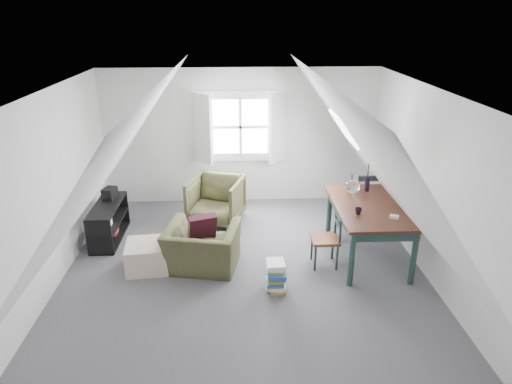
{
  "coord_description": "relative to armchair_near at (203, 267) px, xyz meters",
  "views": [
    {
      "loc": [
        -0.1,
        -5.42,
        3.42
      ],
      "look_at": [
        0.18,
        0.6,
        1.01
      ],
      "focal_mm": 32.0,
      "sensor_mm": 36.0,
      "label": 1
    }
  ],
  "objects": [
    {
      "name": "floor",
      "position": [
        0.59,
        -0.27,
        0.0
      ],
      "size": [
        5.5,
        5.5,
        0.0
      ],
      "primitive_type": "plane",
      "color": "#4D4C52",
      "rests_on": "ground"
    },
    {
      "name": "ceiling",
      "position": [
        0.59,
        -0.27,
        2.5
      ],
      "size": [
        5.5,
        5.5,
        0.0
      ],
      "primitive_type": "plane",
      "rotation": [
        3.14,
        0.0,
        0.0
      ],
      "color": "white",
      "rests_on": "wall_back"
    },
    {
      "name": "wall_back",
      "position": [
        0.59,
        2.48,
        1.25
      ],
      "size": [
        5.0,
        0.0,
        5.0
      ],
      "primitive_type": "plane",
      "rotation": [
        1.57,
        0.0,
        0.0
      ],
      "color": "silver",
      "rests_on": "ground"
    },
    {
      "name": "wall_front",
      "position": [
        0.59,
        -3.02,
        1.25
      ],
      "size": [
        5.0,
        0.0,
        5.0
      ],
      "primitive_type": "plane",
      "rotation": [
        -1.57,
        0.0,
        0.0
      ],
      "color": "silver",
      "rests_on": "ground"
    },
    {
      "name": "wall_left",
      "position": [
        -1.91,
        -0.27,
        1.25
      ],
      "size": [
        0.0,
        5.5,
        5.5
      ],
      "primitive_type": "plane",
      "rotation": [
        1.57,
        0.0,
        1.57
      ],
      "color": "silver",
      "rests_on": "ground"
    },
    {
      "name": "wall_right",
      "position": [
        3.09,
        -0.27,
        1.25
      ],
      "size": [
        0.0,
        5.5,
        5.5
      ],
      "primitive_type": "plane",
      "rotation": [
        1.57,
        0.0,
        -1.57
      ],
      "color": "silver",
      "rests_on": "ground"
    },
    {
      "name": "slope_left",
      "position": [
        -0.96,
        -0.27,
        1.78
      ],
      "size": [
        3.19,
        5.5,
        4.48
      ],
      "primitive_type": "plane",
      "rotation": [
        0.0,
        2.19,
        0.0
      ],
      "color": "white",
      "rests_on": "wall_left"
    },
    {
      "name": "slope_right",
      "position": [
        2.14,
        -0.27,
        1.78
      ],
      "size": [
        3.19,
        5.5,
        4.48
      ],
      "primitive_type": "plane",
      "rotation": [
        0.0,
        -2.19,
        0.0
      ],
      "color": "white",
      "rests_on": "wall_right"
    },
    {
      "name": "dormer_window",
      "position": [
        0.59,
        2.41,
        1.45
      ],
      "size": [
        1.71,
        0.35,
        1.3
      ],
      "color": "white",
      "rests_on": "wall_back"
    },
    {
      "name": "skylight",
      "position": [
        2.14,
        1.03,
        1.75
      ],
      "size": [
        0.35,
        0.75,
        0.47
      ],
      "primitive_type": "cube",
      "rotation": [
        0.0,
        0.95,
        0.0
      ],
      "color": "white",
      "rests_on": "slope_right"
    },
    {
      "name": "armchair_near",
      "position": [
        0.0,
        0.0,
        0.0
      ],
      "size": [
        1.13,
        1.04,
        0.64
      ],
      "primitive_type": "imported",
      "rotation": [
        0.0,
        0.0,
        2.95
      ],
      "color": "#404022",
      "rests_on": "floor"
    },
    {
      "name": "armchair_far",
      "position": [
        0.14,
        1.54,
        0.0
      ],
      "size": [
        1.06,
        1.08,
        0.79
      ],
      "primitive_type": "imported",
      "rotation": [
        0.0,
        0.0,
        -0.3
      ],
      "color": "#404022",
      "rests_on": "floor"
    },
    {
      "name": "throw_pillow",
      "position": [
        -0.0,
        0.15,
        0.57
      ],
      "size": [
        0.44,
        0.34,
        0.41
      ],
      "primitive_type": "cube",
      "rotation": [
        0.31,
        0.0,
        0.34
      ],
      "color": "#360E1D",
      "rests_on": "armchair_near"
    },
    {
      "name": "ottoman",
      "position": [
        -0.78,
        0.02,
        0.19
      ],
      "size": [
        0.63,
        0.63,
        0.39
      ],
      "primitive_type": "cube",
      "rotation": [
        0.0,
        0.0,
        0.1
      ],
      "color": "#C8AB96",
      "rests_on": "floor"
    },
    {
      "name": "dining_table",
      "position": [
        2.4,
        0.2,
        0.73
      ],
      "size": [
        1.0,
        1.67,
        0.84
      ],
      "rotation": [
        0.0,
        0.0,
        -0.05
      ],
      "color": "#35160D",
      "rests_on": "floor"
    },
    {
      "name": "demijohn",
      "position": [
        2.25,
        0.65,
        0.96
      ],
      "size": [
        0.22,
        0.22,
        0.31
      ],
      "rotation": [
        0.0,
        0.0,
        0.15
      ],
      "color": "silver",
      "rests_on": "dining_table"
    },
    {
      "name": "vase_twigs",
      "position": [
        2.5,
        0.75,
        0.97
      ],
      "size": [
        0.08,
        0.08,
        0.6
      ],
      "rotation": [
        0.0,
        0.0,
        0.06
      ],
      "color": "black",
      "rests_on": "dining_table"
    },
    {
      "name": "cup",
      "position": [
        2.15,
        -0.1,
        0.84
      ],
      "size": [
        0.12,
        0.12,
        0.09
      ],
      "primitive_type": "imported",
      "rotation": [
        0.0,
        0.0,
        -0.31
      ],
      "color": "black",
      "rests_on": "dining_table"
    },
    {
      "name": "paper_box",
      "position": [
        2.6,
        -0.25,
        0.86
      ],
      "size": [
        0.14,
        0.11,
        0.04
      ],
      "primitive_type": "cube",
      "rotation": [
        0.0,
        0.0,
        -0.37
      ],
      "color": "white",
      "rests_on": "dining_table"
    },
    {
      "name": "dining_chair_far",
      "position": [
        2.63,
        1.2,
        0.51
      ],
      "size": [
        0.46,
        0.46,
        0.98
      ],
      "rotation": [
        0.0,
        0.0,
        2.87
      ],
      "color": "brown",
      "rests_on": "floor"
    },
    {
      "name": "dining_chair_near",
      "position": [
        1.77,
        -0.0,
        0.42
      ],
      "size": [
        0.38,
        0.38,
        0.81
      ],
      "rotation": [
        0.0,
        0.0,
        -1.32
      ],
      "color": "brown",
      "rests_on": "floor"
    },
    {
      "name": "media_shelf",
      "position": [
        -1.55,
        0.93,
        0.27
      ],
      "size": [
        0.38,
        1.15,
        0.59
      ],
      "rotation": [
        0.0,
        0.0,
        0.08
      ],
      "color": "black",
      "rests_on": "floor"
    },
    {
      "name": "electronics_box",
      "position": [
        -1.55,
        1.22,
        0.67
      ],
      "size": [
        0.22,
        0.28,
        0.2
      ],
      "primitive_type": "cube",
      "rotation": [
        0.0,
        0.0,
        -0.22
      ],
      "color": "black",
      "rests_on": "media_shelf"
    },
    {
      "name": "magazine_stack",
      "position": [
        0.99,
        -0.6,
        0.2
      ],
      "size": [
        0.3,
        0.36,
        0.4
      ],
      "rotation": [
        0.0,
        0.0,
        -0.32
      ],
      "color": "#B29933",
      "rests_on": "floor"
    }
  ]
}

